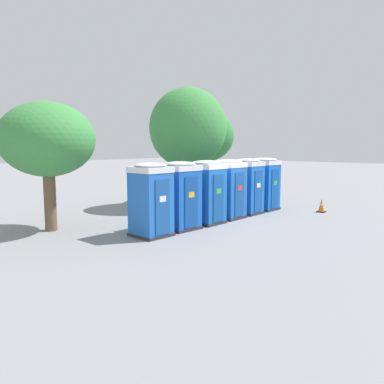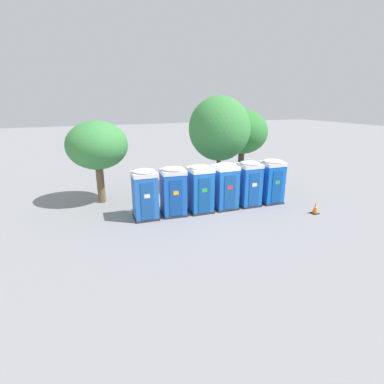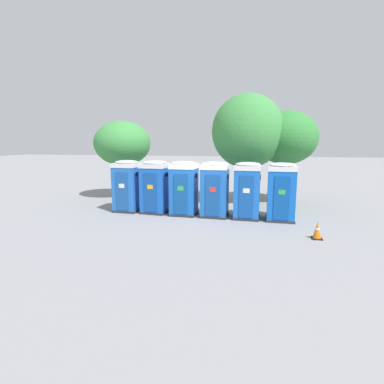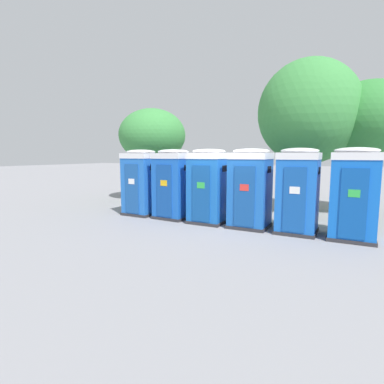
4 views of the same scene
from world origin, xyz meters
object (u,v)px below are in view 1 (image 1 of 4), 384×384
(street_tree_0, at_px, (203,137))
(street_tree_1, at_px, (47,140))
(portapotty_1, at_px, (180,195))
(portapotty_5, at_px, (264,184))
(portapotty_3, at_px, (228,189))
(traffic_cone, at_px, (321,206))
(portapotty_0, at_px, (151,199))
(portapotty_4, at_px, (248,186))
(street_tree_2, at_px, (188,128))
(portapotty_2, at_px, (207,192))

(street_tree_0, height_order, street_tree_1, street_tree_0)
(portapotty_1, relative_size, portapotty_5, 1.00)
(portapotty_3, distance_m, traffic_cone, 4.86)
(portapotty_0, xyz_separation_m, street_tree_0, (7.83, 3.80, 2.34))
(portapotty_5, height_order, street_tree_1, street_tree_1)
(portapotty_1, relative_size, traffic_cone, 3.97)
(portapotty_4, bearing_deg, portapotty_5, -2.71)
(portapotty_0, distance_m, street_tree_2, 7.09)
(portapotty_2, xyz_separation_m, portapotty_4, (2.93, -0.11, 0.00))
(portapotty_1, bearing_deg, street_tree_0, 31.19)
(portapotty_2, distance_m, portapotty_3, 1.47)
(portapotty_0, height_order, street_tree_1, street_tree_1)
(portapotty_1, bearing_deg, street_tree_2, 37.04)
(portapotty_1, height_order, street_tree_1, street_tree_1)
(portapotty_3, distance_m, street_tree_1, 7.45)
(street_tree_2, bearing_deg, traffic_cone, -66.02)
(portapotty_2, height_order, portapotty_3, same)
(portapotty_5, bearing_deg, street_tree_1, 157.12)
(portapotty_1, height_order, traffic_cone, portapotty_1)
(portapotty_3, bearing_deg, portapotty_0, 177.01)
(street_tree_2, relative_size, traffic_cone, 9.40)
(portapotty_2, height_order, portapotty_4, same)
(portapotty_4, height_order, street_tree_2, street_tree_2)
(portapotty_3, xyz_separation_m, portapotty_5, (2.93, -0.13, 0.00))
(portapotty_3, bearing_deg, street_tree_1, 148.97)
(portapotty_1, relative_size, street_tree_1, 0.54)
(street_tree_0, bearing_deg, traffic_cone, -85.18)
(portapotty_4, xyz_separation_m, street_tree_2, (-0.12, 3.46, 2.70))
(portapotty_5, distance_m, street_tree_1, 10.05)
(street_tree_1, height_order, street_tree_2, street_tree_2)
(portapotty_0, distance_m, portapotty_1, 1.47)
(portapotty_0, bearing_deg, portapotty_5, -2.82)
(portapotty_3, distance_m, street_tree_2, 4.55)
(portapotty_0, height_order, street_tree_2, street_tree_2)
(portapotty_0, bearing_deg, portapotty_2, -3.62)
(portapotty_2, xyz_separation_m, street_tree_2, (2.81, 3.36, 2.70))
(portapotty_3, distance_m, street_tree_0, 5.80)
(portapotty_2, bearing_deg, street_tree_2, 50.09)
(portapotty_5, xyz_separation_m, street_tree_2, (-1.59, 3.53, 2.70))
(portapotty_3, xyz_separation_m, street_tree_2, (1.34, 3.40, 2.70))
(portapotty_0, relative_size, traffic_cone, 3.97)
(portapotty_0, bearing_deg, street_tree_0, 25.91)
(portapotty_0, distance_m, portapotty_3, 4.40)
(portapotty_0, relative_size, portapotty_4, 1.00)
(portapotty_3, relative_size, street_tree_2, 0.42)
(portapotty_0, height_order, portapotty_4, same)
(portapotty_5, relative_size, street_tree_2, 0.42)
(portapotty_2, bearing_deg, portapotty_0, 176.38)
(street_tree_1, bearing_deg, portapotty_3, -31.03)
(portapotty_3, relative_size, portapotty_4, 1.00)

